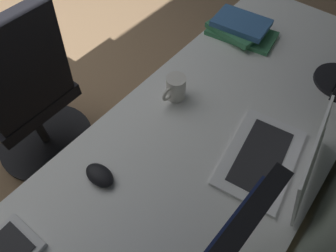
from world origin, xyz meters
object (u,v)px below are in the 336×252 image
at_px(laptop_leftmost, 280,158).
at_px(drawer_pedestal, 225,164).
at_px(mouse_main, 100,175).
at_px(office_chair, 29,103).
at_px(book_stack_near, 240,28).
at_px(coffee_mug, 175,88).

bearing_deg(laptop_leftmost, drawer_pedestal, -121.38).
bearing_deg(mouse_main, drawer_pedestal, 156.69).
relative_size(drawer_pedestal, laptop_leftmost, 1.87).
height_order(laptop_leftmost, office_chair, office_chair).
height_order(mouse_main, book_stack_near, book_stack_near).
bearing_deg(book_stack_near, office_chair, -41.08).
height_order(drawer_pedestal, book_stack_near, book_stack_near).
distance_m(mouse_main, book_stack_near, 0.89).
relative_size(drawer_pedestal, coffee_mug, 6.13).
bearing_deg(coffee_mug, drawer_pedestal, 109.57).
height_order(mouse_main, coffee_mug, coffee_mug).
bearing_deg(mouse_main, office_chair, -99.17).
bearing_deg(coffee_mug, mouse_main, 3.83).
distance_m(drawer_pedestal, mouse_main, 0.67).
xyz_separation_m(mouse_main, book_stack_near, (-0.89, -0.04, 0.02)).
bearing_deg(book_stack_near, mouse_main, 2.34).
bearing_deg(office_chair, laptop_leftmost, 103.44).
bearing_deg(laptop_leftmost, coffee_mug, -93.98).
height_order(laptop_leftmost, mouse_main, laptop_leftmost).
bearing_deg(book_stack_near, laptop_leftmost, 40.99).
xyz_separation_m(coffee_mug, office_chair, (0.30, -0.69, -0.32)).
bearing_deg(coffee_mug, office_chair, -66.54).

